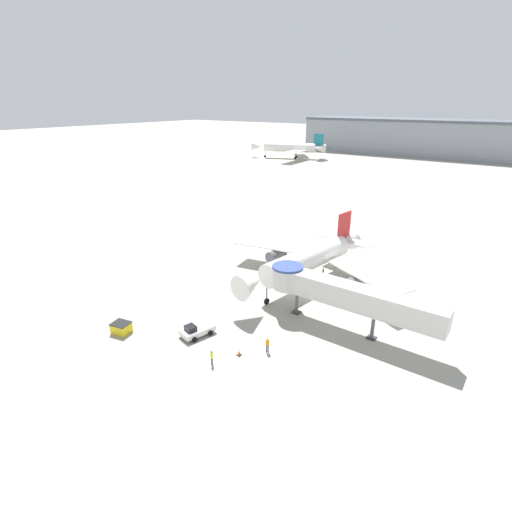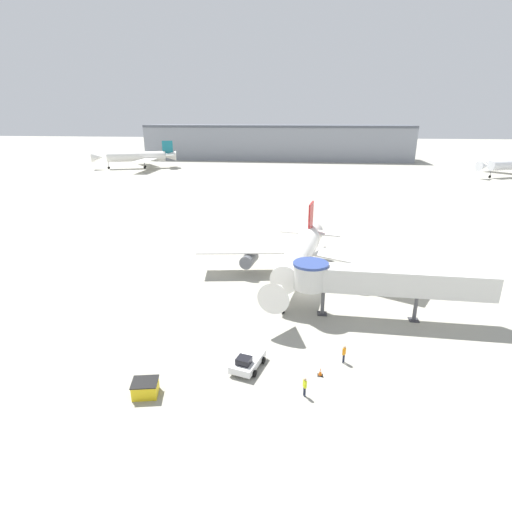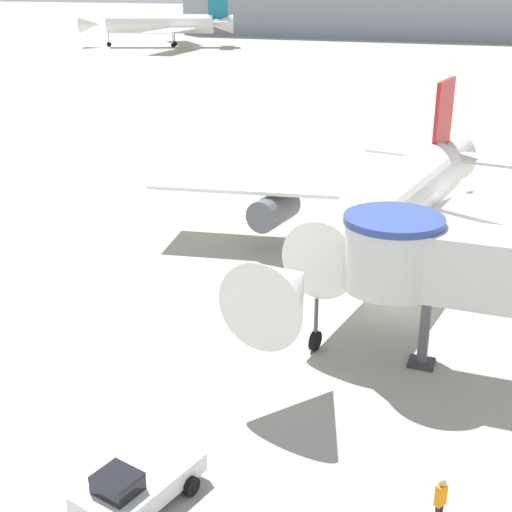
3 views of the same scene
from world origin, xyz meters
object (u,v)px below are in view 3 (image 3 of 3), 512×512
(ground_crew_marshaller, at_px, (440,500))
(pushback_tug_white, at_px, (138,484))
(main_airplane, at_px, (392,205))
(background_jet_teal_tail, at_px, (163,24))

(ground_crew_marshaller, bearing_deg, pushback_tug_white, -45.44)
(main_airplane, bearing_deg, ground_crew_marshaller, -66.52)
(main_airplane, height_order, ground_crew_marshaller, main_airplane)
(main_airplane, relative_size, background_jet_teal_tail, 0.82)
(main_airplane, xyz_separation_m, pushback_tug_white, (-4.14, -20.92, -3.38))
(background_jet_teal_tail, bearing_deg, pushback_tug_white, 6.17)
(main_airplane, xyz_separation_m, background_jet_teal_tail, (-74.97, 122.52, 1.09))
(ground_crew_marshaller, height_order, background_jet_teal_tail, background_jet_teal_tail)
(pushback_tug_white, xyz_separation_m, ground_crew_marshaller, (8.99, 1.99, 0.36))
(main_airplane, distance_m, ground_crew_marshaller, 19.77)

